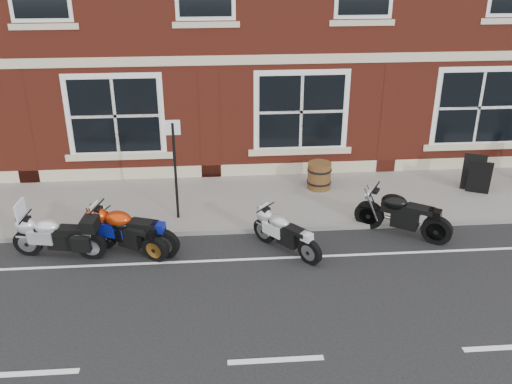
# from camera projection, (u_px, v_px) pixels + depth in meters

# --- Properties ---
(ground) EXTENTS (80.00, 80.00, 0.00)m
(ground) POSITION_uv_depth(u_px,v_px,m) (260.00, 264.00, 12.15)
(ground) COLOR black
(ground) RESTS_ON ground
(sidewalk) EXTENTS (30.00, 3.00, 0.12)m
(sidewalk) POSITION_uv_depth(u_px,v_px,m) (251.00, 201.00, 14.84)
(sidewalk) COLOR slate
(sidewalk) RESTS_ON ground
(kerb) EXTENTS (30.00, 0.16, 0.12)m
(kerb) POSITION_uv_depth(u_px,v_px,m) (255.00, 229.00, 13.41)
(kerb) COLOR slate
(kerb) RESTS_ON ground
(moto_touring_silver) EXTENTS (2.04, 0.58, 1.35)m
(moto_touring_silver) POSITION_uv_depth(u_px,v_px,m) (56.00, 234.00, 12.22)
(moto_touring_silver) COLOR black
(moto_touring_silver) RESTS_ON ground
(moto_sport_red) EXTENTS (2.17, 0.89, 1.02)m
(moto_sport_red) POSITION_uv_depth(u_px,v_px,m) (128.00, 228.00, 12.37)
(moto_sport_red) COLOR black
(moto_sport_red) RESTS_ON ground
(moto_sport_black) EXTENTS (1.75, 1.09, 0.88)m
(moto_sport_black) POSITION_uv_depth(u_px,v_px,m) (128.00, 233.00, 12.35)
(moto_sport_black) COLOR black
(moto_sport_black) RESTS_ON ground
(moto_sport_silver) EXTENTS (1.34, 1.54, 0.87)m
(moto_sport_silver) POSITION_uv_depth(u_px,v_px,m) (286.00, 231.00, 12.42)
(moto_sport_silver) COLOR black
(moto_sport_silver) RESTS_ON ground
(moto_naked_black) EXTENTS (1.97, 1.38, 1.02)m
(moto_naked_black) POSITION_uv_depth(u_px,v_px,m) (402.00, 212.00, 13.07)
(moto_naked_black) COLOR black
(moto_naked_black) RESTS_ON ground
(a_board_sign) EXTENTS (0.69, 0.59, 0.97)m
(a_board_sign) POSITION_uv_depth(u_px,v_px,m) (476.00, 175.00, 15.01)
(a_board_sign) COLOR black
(a_board_sign) RESTS_ON sidewalk
(barrel_planter) EXTENTS (0.65, 0.65, 0.73)m
(barrel_planter) POSITION_uv_depth(u_px,v_px,m) (319.00, 176.00, 15.27)
(barrel_planter) COLOR #4B2814
(barrel_planter) RESTS_ON sidewalk
(parking_sign) EXTENTS (0.35, 0.07, 2.46)m
(parking_sign) POSITION_uv_depth(u_px,v_px,m) (175.00, 163.00, 13.25)
(parking_sign) COLOR black
(parking_sign) RESTS_ON sidewalk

